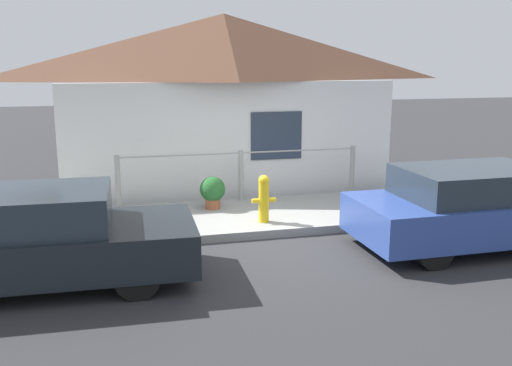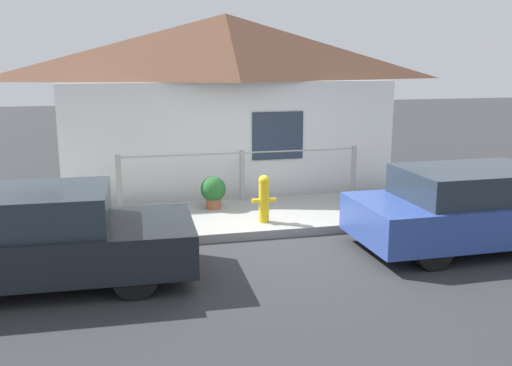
% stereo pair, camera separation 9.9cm
% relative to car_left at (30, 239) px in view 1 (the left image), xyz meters
% --- Properties ---
extents(ground_plane, '(60.00, 60.00, 0.00)m').
position_rel_car_left_xyz_m(ground_plane, '(3.57, 1.15, -0.64)').
color(ground_plane, '#2D2D30').
extents(sidewalk, '(24.00, 2.31, 0.15)m').
position_rel_car_left_xyz_m(sidewalk, '(3.57, 2.31, -0.57)').
color(sidewalk, gray).
rests_on(sidewalk, ground_plane).
extents(house, '(7.40, 2.23, 3.89)m').
position_rel_car_left_xyz_m(house, '(3.57, 4.82, 2.38)').
color(house, white).
rests_on(house, ground_plane).
extents(fence, '(4.90, 0.10, 1.02)m').
position_rel_car_left_xyz_m(fence, '(3.57, 3.31, 0.07)').
color(fence, '#999993').
rests_on(fence, sidewalk).
extents(car_left, '(4.23, 1.84, 1.29)m').
position_rel_car_left_xyz_m(car_left, '(0.00, 0.00, 0.00)').
color(car_left, black).
rests_on(car_left, ground_plane).
extents(car_right, '(4.08, 1.76, 1.28)m').
position_rel_car_left_xyz_m(car_right, '(6.67, -0.00, -0.00)').
color(car_right, '#2D4793').
rests_on(car_right, ground_plane).
extents(fire_hydrant, '(0.42, 0.19, 0.84)m').
position_rel_car_left_xyz_m(fire_hydrant, '(3.60, 1.68, -0.06)').
color(fire_hydrant, yellow).
rests_on(fire_hydrant, sidewalk).
extents(potted_plant_near_hydrant, '(0.48, 0.48, 0.62)m').
position_rel_car_left_xyz_m(potted_plant_near_hydrant, '(2.90, 2.80, -0.15)').
color(potted_plant_near_hydrant, '#9E5638').
rests_on(potted_plant_near_hydrant, sidewalk).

